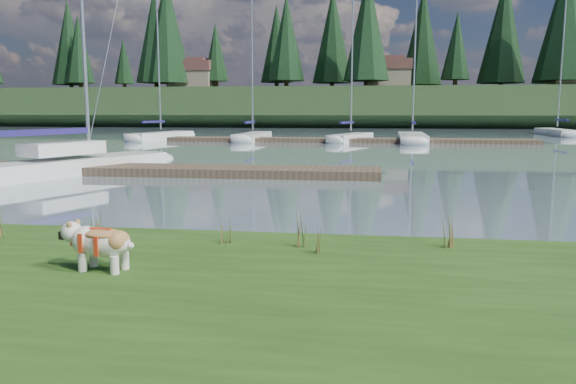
# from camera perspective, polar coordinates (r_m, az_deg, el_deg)

# --- Properties ---
(ground) EXTENTS (200.00, 200.00, 0.00)m
(ground) POSITION_cam_1_polar(r_m,az_deg,el_deg) (40.46, 3.15, 5.08)
(ground) COLOR #8099A6
(ground) RESTS_ON ground
(ridge) EXTENTS (200.00, 20.00, 5.00)m
(ridge) POSITION_cam_1_polar(r_m,az_deg,el_deg) (83.31, 5.83, 8.46)
(ridge) COLOR #1E3218
(ridge) RESTS_ON ground
(bulldog) EXTENTS (0.99, 0.48, 0.59)m
(bulldog) POSITION_cam_1_polar(r_m,az_deg,el_deg) (7.27, -18.50, -4.74)
(bulldog) COLOR silver
(bulldog) RESTS_ON bank
(sailboat_main) EXTENTS (4.94, 8.87, 12.76)m
(sailboat_main) POSITION_cam_1_polar(r_m,az_deg,el_deg) (22.20, -19.62, 3.00)
(sailboat_main) COLOR white
(sailboat_main) RESTS_ON ground
(dock_near) EXTENTS (16.00, 2.00, 0.30)m
(dock_near) POSITION_cam_1_polar(r_m,az_deg,el_deg) (20.79, -13.22, 2.18)
(dock_near) COLOR #4C3D2C
(dock_near) RESTS_ON ground
(dock_far) EXTENTS (26.00, 2.20, 0.30)m
(dock_far) POSITION_cam_1_polar(r_m,az_deg,el_deg) (40.33, 6.00, 5.25)
(dock_far) COLOR #4C3D2C
(dock_far) RESTS_ON ground
(sailboat_bg_0) EXTENTS (3.39, 8.08, 11.52)m
(sailboat_bg_0) POSITION_cam_1_polar(r_m,az_deg,el_deg) (45.50, -12.28, 5.67)
(sailboat_bg_0) COLOR white
(sailboat_bg_0) RESTS_ON ground
(sailboat_bg_1) EXTENTS (1.75, 7.78, 11.57)m
(sailboat_bg_1) POSITION_cam_1_polar(r_m,az_deg,el_deg) (43.37, -3.39, 5.73)
(sailboat_bg_1) COLOR white
(sailboat_bg_1) RESTS_ON ground
(sailboat_bg_2) EXTENTS (3.53, 6.73, 10.19)m
(sailboat_bg_2) POSITION_cam_1_polar(r_m,az_deg,el_deg) (41.80, 6.69, 5.60)
(sailboat_bg_2) COLOR white
(sailboat_bg_2) RESTS_ON ground
(sailboat_bg_3) EXTENTS (2.08, 9.33, 13.49)m
(sailboat_bg_3) POSITION_cam_1_polar(r_m,az_deg,el_deg) (42.79, 12.45, 5.51)
(sailboat_bg_3) COLOR white
(sailboat_bg_3) RESTS_ON ground
(sailboat_bg_5) EXTENTS (1.84, 8.81, 12.46)m
(sailboat_bg_5) POSITION_cam_1_polar(r_m,az_deg,el_deg) (57.15, 25.42, 5.57)
(sailboat_bg_5) COLOR white
(sailboat_bg_5) RESTS_ON ground
(weed_0) EXTENTS (0.17, 0.14, 0.55)m
(weed_0) POSITION_cam_1_polar(r_m,az_deg,el_deg) (8.99, -18.98, -3.18)
(weed_0) COLOR #475B23
(weed_0) RESTS_ON bank
(weed_1) EXTENTS (0.17, 0.14, 0.43)m
(weed_1) POSITION_cam_1_polar(r_m,az_deg,el_deg) (8.38, -6.57, -3.96)
(weed_1) COLOR #475B23
(weed_1) RESTS_ON bank
(weed_2) EXTENTS (0.17, 0.14, 0.63)m
(weed_2) POSITION_cam_1_polar(r_m,az_deg,el_deg) (8.11, 1.41, -3.70)
(weed_2) COLOR #475B23
(weed_2) RESTS_ON bank
(weed_4) EXTENTS (0.17, 0.14, 0.40)m
(weed_4) POSITION_cam_1_polar(r_m,az_deg,el_deg) (7.76, 2.57, -5.00)
(weed_4) COLOR #475B23
(weed_4) RESTS_ON bank
(weed_5) EXTENTS (0.17, 0.14, 0.54)m
(weed_5) POSITION_cam_1_polar(r_m,az_deg,el_deg) (8.38, 15.91, -3.92)
(weed_5) COLOR #475B23
(weed_5) RESTS_ON bank
(mud_lip) EXTENTS (60.00, 0.50, 0.14)m
(mud_lip) POSITION_cam_1_polar(r_m,az_deg,el_deg) (9.61, -13.96, -5.36)
(mud_lip) COLOR #33281C
(mud_lip) RESTS_ON ground
(conifer_1) EXTENTS (4.40, 4.40, 11.30)m
(conifer_1) POSITION_cam_1_polar(r_m,az_deg,el_deg) (92.62, -20.46, 13.41)
(conifer_1) COLOR #382619
(conifer_1) RESTS_ON ridge
(conifer_2) EXTENTS (6.60, 6.60, 16.05)m
(conifer_2) POSITION_cam_1_polar(r_m,az_deg,el_deg) (84.05, -12.20, 15.87)
(conifer_2) COLOR #382619
(conifer_2) RESTS_ON ridge
(conifer_3) EXTENTS (4.84, 4.84, 12.25)m
(conifer_3) POSITION_cam_1_polar(r_m,az_deg,el_deg) (83.88, -1.18, 14.82)
(conifer_3) COLOR #382619
(conifer_3) RESTS_ON ridge
(conifer_4) EXTENTS (6.16, 6.16, 15.10)m
(conifer_4) POSITION_cam_1_polar(r_m,az_deg,el_deg) (77.00, 8.05, 16.34)
(conifer_4) COLOR #382619
(conifer_4) RESTS_ON ridge
(conifer_5) EXTENTS (3.96, 3.96, 10.35)m
(conifer_5) POSITION_cam_1_polar(r_m,az_deg,el_deg) (81.49, 16.76, 14.02)
(conifer_5) COLOR #382619
(conifer_5) RESTS_ON ridge
(conifer_6) EXTENTS (7.04, 7.04, 17.00)m
(conifer_6) POSITION_cam_1_polar(r_m,az_deg,el_deg) (82.79, 26.34, 15.64)
(conifer_6) COLOR #382619
(conifer_6) RESTS_ON ridge
(house_0) EXTENTS (6.30, 5.30, 4.65)m
(house_0) POSITION_cam_1_polar(r_m,az_deg,el_deg) (84.36, -9.63, 11.65)
(house_0) COLOR gray
(house_0) RESTS_ON ridge
(house_1) EXTENTS (6.30, 5.30, 4.65)m
(house_1) POSITION_cam_1_polar(r_m,az_deg,el_deg) (81.43, 10.14, 11.76)
(house_1) COLOR gray
(house_1) RESTS_ON ridge
(house_2) EXTENTS (6.30, 5.30, 4.65)m
(house_2) POSITION_cam_1_polar(r_m,az_deg,el_deg) (83.67, 27.15, 10.89)
(house_2) COLOR gray
(house_2) RESTS_ON ridge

